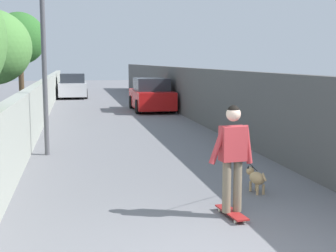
% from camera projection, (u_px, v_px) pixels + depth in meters
% --- Properties ---
extents(ground_plane, '(80.00, 80.00, 0.00)m').
position_uv_depth(ground_plane, '(119.00, 120.00, 19.00)').
color(ground_plane, slate).
extents(wall_left, '(48.00, 0.30, 1.56)m').
position_uv_depth(wall_left, '(37.00, 107.00, 16.39)').
color(wall_left, '#999E93').
rests_on(wall_left, ground).
extents(fence_right, '(48.00, 0.30, 2.06)m').
position_uv_depth(fence_right, '(206.00, 97.00, 17.49)').
color(fence_right, '#4C4C4C').
rests_on(fence_right, ground).
extents(tree_left_near, '(2.41, 2.41, 4.63)m').
position_uv_depth(tree_left_near, '(20.00, 39.00, 22.61)').
color(tree_left_near, '#473523').
rests_on(tree_left_near, ground).
extents(lamp_post, '(0.36, 0.36, 4.28)m').
position_uv_depth(lamp_post, '(43.00, 36.00, 11.65)').
color(lamp_post, '#4C4C51').
rests_on(lamp_post, ground).
extents(skateboard, '(0.82, 0.29, 0.08)m').
position_uv_depth(skateboard, '(232.00, 213.00, 7.24)').
color(skateboard, maroon).
rests_on(skateboard, ground).
extents(person_skateboarder, '(0.26, 0.72, 1.62)m').
position_uv_depth(person_skateboarder, '(233.00, 150.00, 7.11)').
color(person_skateboarder, '#726651').
rests_on(person_skateboarder, skateboard).
extents(dog, '(1.54, 1.01, 1.06)m').
position_uv_depth(dog, '(256.00, 177.00, 8.57)').
color(dog, tan).
rests_on(dog, ground).
extents(car_near, '(3.86, 1.80, 1.54)m').
position_uv_depth(car_near, '(151.00, 96.00, 22.60)').
color(car_near, '#B71414').
rests_on(car_near, ground).
extents(car_far, '(4.36, 1.80, 1.54)m').
position_uv_depth(car_far, '(73.00, 86.00, 30.86)').
color(car_far, silver).
rests_on(car_far, ground).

